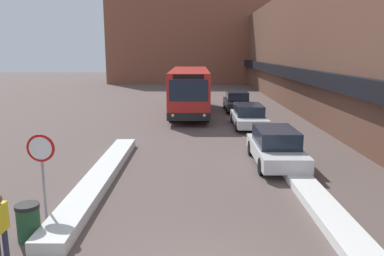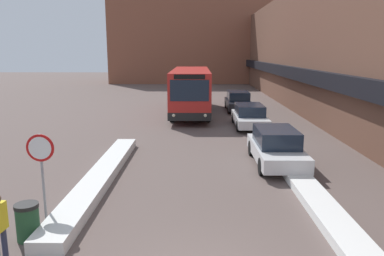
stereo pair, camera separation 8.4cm
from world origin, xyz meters
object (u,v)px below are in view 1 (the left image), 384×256
Objects in this scene: parked_car_back at (237,101)px; trash_bin at (28,222)px; city_bus at (190,90)px; stop_sign at (42,158)px; parked_car_middle at (249,116)px; parked_car_front at (276,146)px.

parked_car_back is 22.42m from trash_bin.
city_bus reaches higher than stop_sign.
parked_car_back is at bearing 20.59° from city_bus.
city_bus is at bearing 125.74° from parked_car_middle.
parked_car_front is 0.97× the size of parked_car_middle.
parked_car_front is 1.83× the size of stop_sign.
trash_bin is (-7.52, -21.12, -0.28)m from parked_car_back.
parked_car_middle is 16.33m from trash_bin.
trash_bin is (-7.52, -6.53, -0.28)m from parked_car_front.
city_bus is 18.94m from stop_sign.
parked_car_front reaches higher than trash_bin.
trash_bin is at bearing -100.81° from city_bus.
parked_car_middle is at bearing 60.50° from stop_sign.
parked_car_middle is 4.89× the size of trash_bin.
parked_car_back reaches higher than trash_bin.
parked_car_middle is at bearing 62.60° from trash_bin.
city_bus is 12.09× the size of trash_bin.
city_bus is at bearing 79.19° from trash_bin.
city_bus is 2.47× the size of parked_car_middle.
parked_car_front is 14.59m from parked_car_back.
parked_car_front is at bearing -74.11° from city_bus.
stop_sign is at bearing -119.50° from parked_car_middle.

